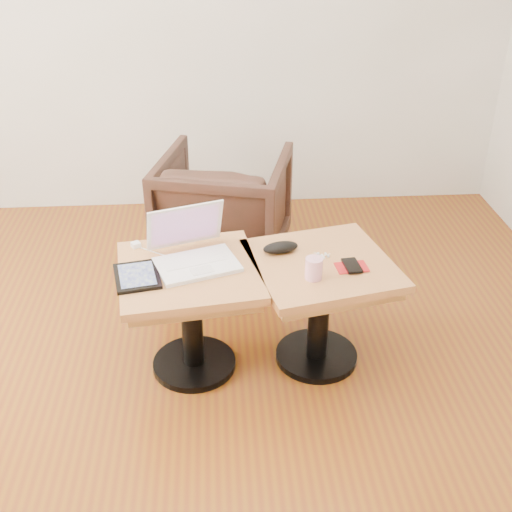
{
  "coord_description": "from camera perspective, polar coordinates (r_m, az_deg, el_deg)",
  "views": [
    {
      "loc": [
        0.3,
        -1.95,
        1.98
      ],
      "look_at": [
        0.47,
        0.43,
        0.59
      ],
      "focal_mm": 45.0,
      "sensor_mm": 36.0,
      "label": 1
    }
  ],
  "objects": [
    {
      "name": "room_shell",
      "position": [
        2.07,
        -12.43,
        11.84
      ],
      "size": [
        4.52,
        4.52,
        2.71
      ],
      "color": "brown",
      "rests_on": "ground"
    },
    {
      "name": "side_table_left",
      "position": [
        2.86,
        -5.87,
        -3.42
      ],
      "size": [
        0.67,
        0.67,
        0.54
      ],
      "rotation": [
        0.0,
        0.0,
        0.13
      ],
      "color": "black",
      "rests_on": "ground"
    },
    {
      "name": "side_table_right",
      "position": [
        2.9,
        5.74,
        -2.77
      ],
      "size": [
        0.71,
        0.71,
        0.54
      ],
      "rotation": [
        0.0,
        0.0,
        0.22
      ],
      "color": "black",
      "rests_on": "ground"
    },
    {
      "name": "laptop",
      "position": [
        2.81,
        -5.62,
        0.38
      ],
      "size": [
        0.43,
        0.41,
        0.24
      ],
      "rotation": [
        0.0,
        0.0,
        0.33
      ],
      "color": "white",
      "rests_on": "side_table_left"
    },
    {
      "name": "tablet",
      "position": [
        2.74,
        -10.52,
        -1.77
      ],
      "size": [
        0.23,
        0.26,
        0.02
      ],
      "rotation": [
        0.0,
        0.0,
        0.19
      ],
      "color": "black",
      "rests_on": "side_table_left"
    },
    {
      "name": "charging_adapter",
      "position": [
        2.98,
        -10.63,
        0.99
      ],
      "size": [
        0.05,
        0.05,
        0.02
      ],
      "primitive_type": "cube",
      "rotation": [
        0.0,
        0.0,
        0.51
      ],
      "color": "white",
      "rests_on": "side_table_left"
    },
    {
      "name": "glasses_case",
      "position": [
        2.88,
        2.19,
        0.77
      ],
      "size": [
        0.18,
        0.11,
        0.05
      ],
      "primitive_type": "ellipsoid",
      "rotation": [
        0.0,
        0.0,
        0.22
      ],
      "color": "black",
      "rests_on": "side_table_right"
    },
    {
      "name": "striped_cup",
      "position": [
        2.69,
        5.16,
        -1.11
      ],
      "size": [
        0.1,
        0.1,
        0.09
      ],
      "primitive_type": "cylinder",
      "rotation": [
        0.0,
        0.0,
        0.65
      ],
      "color": "#CE4E83",
      "rests_on": "side_table_right"
    },
    {
      "name": "earbuds_tangle",
      "position": [
        2.87,
        5.94,
        0.03
      ],
      "size": [
        0.07,
        0.05,
        0.01
      ],
      "color": "white",
      "rests_on": "side_table_right"
    },
    {
      "name": "phone_on_sleeve",
      "position": [
        2.8,
        8.51,
        -0.92
      ],
      "size": [
        0.14,
        0.13,
        0.02
      ],
      "rotation": [
        0.0,
        0.0,
        0.1
      ],
      "color": "#9E090F",
      "rests_on": "side_table_right"
    },
    {
      "name": "armchair",
      "position": [
        3.78,
        -2.83,
        4.31
      ],
      "size": [
        0.87,
        0.88,
        0.66
      ],
      "primitive_type": "imported",
      "rotation": [
        0.0,
        0.0,
        2.89
      ],
      "color": "black",
      "rests_on": "ground"
    }
  ]
}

